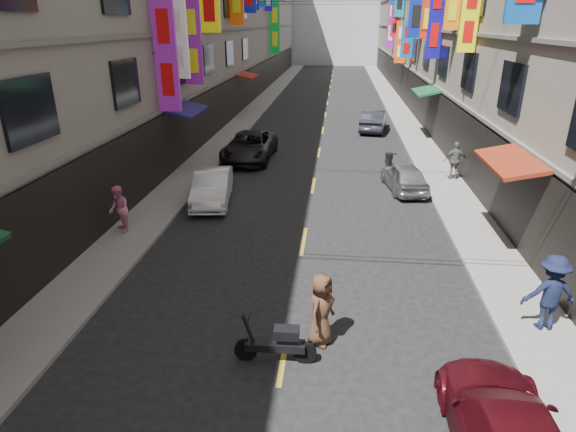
% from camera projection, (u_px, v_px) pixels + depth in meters
% --- Properties ---
extents(sidewalk_left, '(2.00, 90.00, 0.12)m').
position_uv_depth(sidewalk_left, '(252.00, 113.00, 39.02)').
color(sidewalk_left, slate).
rests_on(sidewalk_left, ground).
extents(sidewalk_right, '(2.00, 90.00, 0.12)m').
position_uv_depth(sidewalk_right, '(402.00, 115.00, 37.87)').
color(sidewalk_right, slate).
rests_on(sidewalk_right, ground).
extents(street_awnings, '(13.99, 35.20, 0.41)m').
position_uv_depth(street_awnings, '(290.00, 111.00, 22.71)').
color(street_awnings, '#124523').
rests_on(street_awnings, ground).
extents(lane_markings, '(0.12, 80.20, 0.01)m').
position_uv_depth(lane_markings, '(324.00, 122.00, 35.70)').
color(lane_markings, gold).
rests_on(lane_markings, ground).
extents(scooter_crossing, '(1.80, 0.50, 1.14)m').
position_uv_depth(scooter_crossing, '(277.00, 344.00, 10.42)').
color(scooter_crossing, black).
rests_on(scooter_crossing, ground).
extents(scooter_far_right, '(0.50, 1.80, 1.14)m').
position_uv_depth(scooter_far_right, '(389.00, 163.00, 23.75)').
color(scooter_far_right, black).
rests_on(scooter_far_right, ground).
extents(car_left_mid, '(1.96, 4.18, 1.33)m').
position_uv_depth(car_left_mid, '(212.00, 187.00, 19.61)').
color(car_left_mid, silver).
rests_on(car_left_mid, ground).
extents(car_left_far, '(2.52, 5.26, 1.45)m').
position_uv_depth(car_left_far, '(250.00, 146.00, 25.73)').
color(car_left_far, black).
rests_on(car_left_far, ground).
extents(car_right_mid, '(1.97, 3.77, 1.22)m').
position_uv_depth(car_right_mid, '(404.00, 177.00, 21.04)').
color(car_right_mid, '#A8A8AD').
rests_on(car_right_mid, ground).
extents(car_right_far, '(2.13, 4.48, 1.42)m').
position_uv_depth(car_right_far, '(373.00, 120.00, 32.50)').
color(car_right_far, '#282830').
rests_on(car_right_far, ground).
extents(pedestrian_lfar, '(0.92, 0.97, 1.65)m').
position_uv_depth(pedestrian_lfar, '(119.00, 209.00, 16.49)').
color(pedestrian_lfar, pink).
rests_on(pedestrian_lfar, sidewalk_left).
extents(pedestrian_rnear, '(1.27, 0.73, 1.89)m').
position_uv_depth(pedestrian_rnear, '(550.00, 293.00, 11.20)').
color(pedestrian_rnear, '#121833').
rests_on(pedestrian_rnear, sidewalk_right).
extents(pedestrian_rfar, '(1.05, 0.64, 1.75)m').
position_uv_depth(pedestrian_rfar, '(455.00, 161.00, 22.09)').
color(pedestrian_rfar, '#59595B').
rests_on(pedestrian_rfar, sidewalk_right).
extents(pedestrian_crossing, '(0.90, 1.03, 1.77)m').
position_uv_depth(pedestrian_crossing, '(321.00, 310.00, 10.87)').
color(pedestrian_crossing, '#4C301E').
rests_on(pedestrian_crossing, ground).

